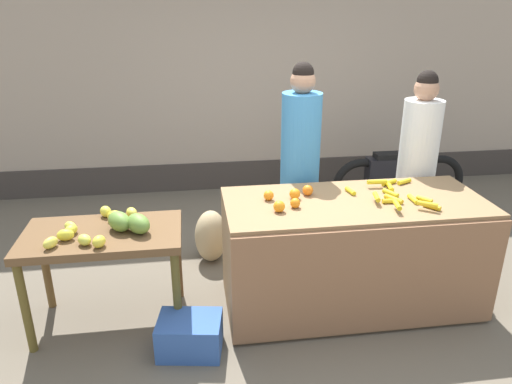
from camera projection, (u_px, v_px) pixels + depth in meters
The scene contains 12 objects.
ground_plane at pixel (296, 305), 3.94m from camera, with size 24.00×24.00×0.00m, color #665B4C.
market_wall_back at pixel (250, 74), 6.02m from camera, with size 9.64×0.23×2.99m.
fruit_stall_counter at pixel (352, 254), 3.82m from camera, with size 1.99×0.87×0.90m.
side_table_wooden at pixel (103, 245), 3.51m from camera, with size 1.13×0.64×0.77m.
banana_bunch_pile at pixel (396, 194), 3.71m from camera, with size 0.61×0.65×0.07m.
orange_pile at pixel (288, 199), 3.59m from camera, with size 0.40×0.37×0.08m.
mango_papaya_pile at pixel (113, 225), 3.45m from camera, with size 0.74×0.63×0.14m.
vendor_woman_blue_shirt at pixel (300, 169), 4.24m from camera, with size 0.34×0.34×1.86m.
vendor_woman_white_shirt at pixel (416, 169), 4.37m from camera, with size 0.34×0.34×1.77m.
parked_motorcycle at pixel (399, 177), 5.62m from camera, with size 1.60×0.18×0.88m.
produce_crate at pixel (190, 335), 3.39m from camera, with size 0.44×0.32×0.26m, color #3359A5.
produce_sack at pixel (211, 236), 4.55m from camera, with size 0.36×0.30×0.50m, color tan.
Camera 1 is at (-0.79, -3.25, 2.31)m, focal length 33.90 mm.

